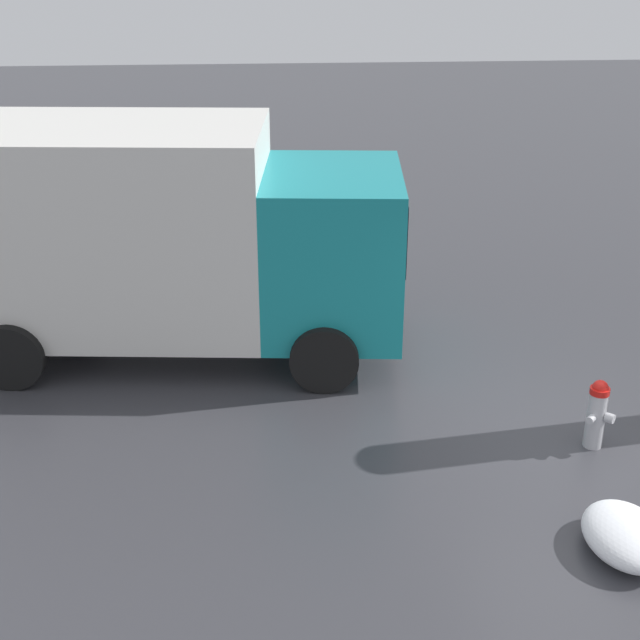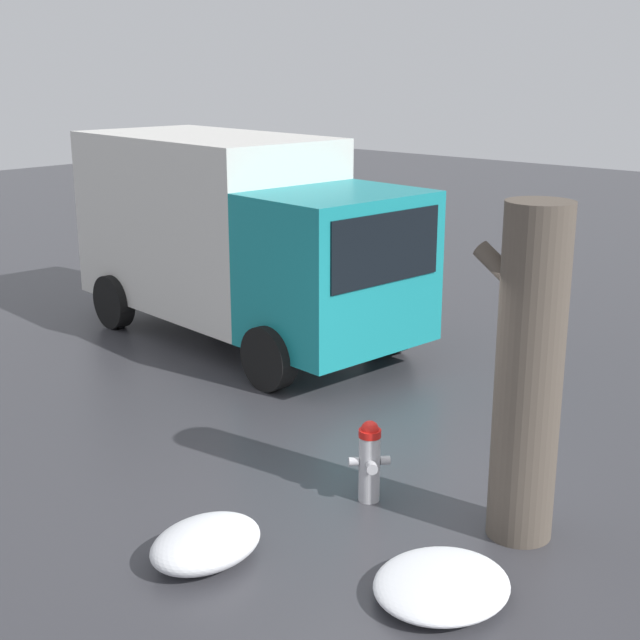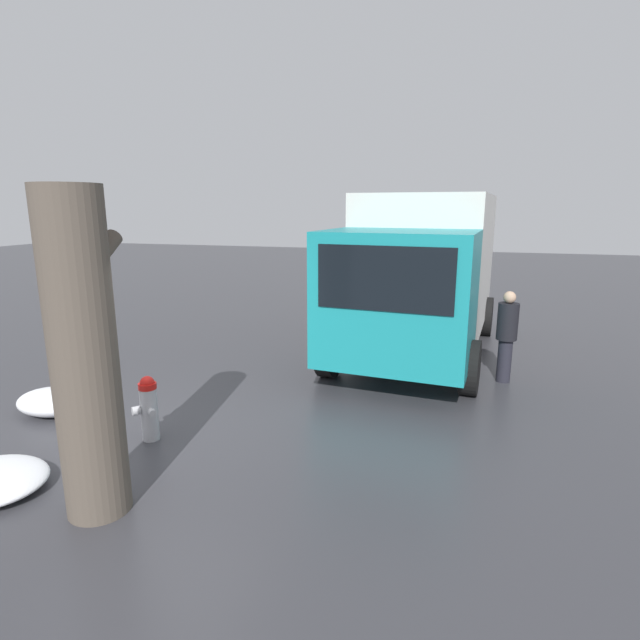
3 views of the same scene
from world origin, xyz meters
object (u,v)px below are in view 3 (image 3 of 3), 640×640
object	(u,v)px
pedestrian	(507,333)
fire_hydrant	(149,407)
delivery_truck	(423,269)
tree_trunk	(85,356)

from	to	relation	value
pedestrian	fire_hydrant	bearing A→B (deg)	143.25
fire_hydrant	delivery_truck	world-z (taller)	delivery_truck
tree_trunk	pedestrian	distance (m)	6.60
fire_hydrant	delivery_truck	size ratio (longest dim) A/B	0.14
fire_hydrant	tree_trunk	xyz separation A→B (m)	(-1.47, -0.43, 1.15)
fire_hydrant	tree_trunk	size ratio (longest dim) A/B	0.27
fire_hydrant	tree_trunk	distance (m)	1.92
fire_hydrant	pedestrian	distance (m)	5.84
tree_trunk	delivery_truck	world-z (taller)	delivery_truck
delivery_truck	pedestrian	xyz separation A→B (m)	(-1.53, -1.57, -0.86)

